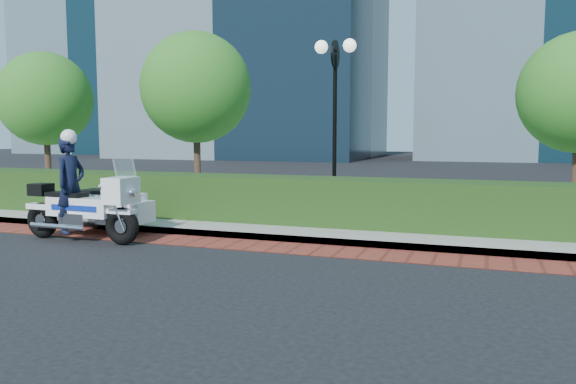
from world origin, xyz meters
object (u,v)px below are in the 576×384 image
(tree_a, at_px, (45,99))
(tree_b, at_px, (196,88))
(police_motorcycle, at_px, (89,201))
(lamppost, at_px, (335,99))

(tree_a, relative_size, tree_b, 0.94)
(tree_b, distance_m, police_motorcycle, 5.99)
(tree_b, bearing_deg, tree_a, 180.00)
(tree_a, bearing_deg, police_motorcycle, -41.88)
(lamppost, distance_m, police_motorcycle, 6.13)
(lamppost, bearing_deg, tree_a, 172.59)
(lamppost, bearing_deg, tree_b, 163.89)
(tree_a, bearing_deg, tree_b, 0.00)
(police_motorcycle, bearing_deg, tree_b, 97.09)
(lamppost, height_order, tree_a, tree_a)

